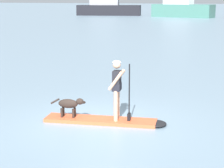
% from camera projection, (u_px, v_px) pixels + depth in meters
% --- Properties ---
extents(ground_plane, '(400.00, 400.00, 0.00)m').
position_uv_depth(ground_plane, '(101.00, 122.00, 11.69)').
color(ground_plane, gray).
extents(paddleboard, '(3.49, 1.13, 0.10)m').
position_uv_depth(paddleboard, '(108.00, 121.00, 11.64)').
color(paddleboard, '#E55933').
rests_on(paddleboard, ground_plane).
extents(person_paddler, '(0.64, 0.52, 1.67)m').
position_uv_depth(person_paddler, '(117.00, 86.00, 11.38)').
color(person_paddler, tan).
rests_on(person_paddler, paddleboard).
extents(dog, '(1.03, 0.30, 0.56)m').
position_uv_depth(dog, '(70.00, 104.00, 11.76)').
color(dog, '#2D231E').
rests_on(dog, paddleboard).
extents(moored_boat_port, '(12.17, 4.96, 4.90)m').
position_uv_depth(moored_boat_port, '(108.00, 7.00, 77.52)').
color(moored_boat_port, black).
rests_on(moored_boat_port, ground_plane).
extents(moored_boat_center, '(10.91, 5.52, 10.88)m').
position_uv_depth(moored_boat_center, '(182.00, 8.00, 70.72)').
color(moored_boat_center, '#3F7266').
rests_on(moored_boat_center, ground_plane).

